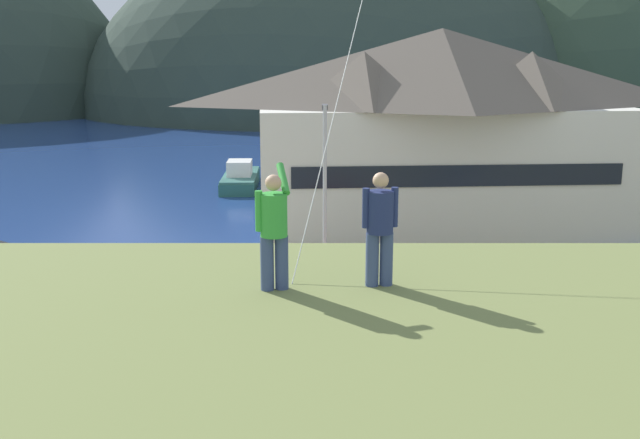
# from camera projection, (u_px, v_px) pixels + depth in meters

# --- Properties ---
(ground_plane) EXTENTS (600.00, 600.00, 0.00)m
(ground_plane) POSITION_uv_depth(u_px,v_px,m) (317.00, 413.00, 21.36)
(ground_plane) COLOR #66604C
(parking_lot_pad) EXTENTS (40.00, 20.00, 0.10)m
(parking_lot_pad) POSITION_uv_depth(u_px,v_px,m) (317.00, 344.00, 26.22)
(parking_lot_pad) COLOR gray
(parking_lot_pad) RESTS_ON ground
(bay_water) EXTENTS (360.00, 84.00, 0.03)m
(bay_water) POSITION_uv_depth(u_px,v_px,m) (317.00, 148.00, 79.87)
(bay_water) COLOR navy
(bay_water) RESTS_ON ground
(far_hill_east_peak) EXTENTS (84.34, 67.19, 59.92)m
(far_hill_east_peak) POSITION_uv_depth(u_px,v_px,m) (331.00, 112.00, 127.17)
(far_hill_east_peak) COLOR #2D3D33
(far_hill_east_peak) RESTS_ON ground
(harbor_lodge) EXTENTS (22.04, 11.84, 11.36)m
(harbor_lodge) POSITION_uv_depth(u_px,v_px,m) (437.00, 125.00, 41.86)
(harbor_lodge) COLOR beige
(harbor_lodge) RESTS_ON ground
(wharf_dock) EXTENTS (3.20, 11.54, 0.70)m
(wharf_dock) POSITION_uv_depth(u_px,v_px,m) (284.00, 188.00, 54.34)
(wharf_dock) COLOR #70604C
(wharf_dock) RESTS_ON ground
(moored_boat_wharfside) EXTENTS (2.75, 7.99, 2.16)m
(moored_boat_wharfside) POSITION_uv_depth(u_px,v_px,m) (238.00, 179.00, 56.31)
(moored_boat_wharfside) COLOR #23564C
(moored_boat_wharfside) RESTS_ON ground
(moored_boat_outer_mooring) EXTENTS (2.94, 7.40, 2.16)m
(moored_boat_outer_mooring) POSITION_uv_depth(u_px,v_px,m) (332.00, 181.00, 55.41)
(moored_boat_outer_mooring) COLOR #23564C
(moored_boat_outer_mooring) RESTS_ON ground
(parked_car_back_row_right) EXTENTS (4.26, 2.17, 1.82)m
(parked_car_back_row_right) POSITION_uv_depth(u_px,v_px,m) (367.00, 368.00, 21.85)
(parked_car_back_row_right) COLOR slate
(parked_car_back_row_right) RESTS_ON parking_lot_pad
(parked_car_front_row_red) EXTENTS (4.31, 2.28, 1.82)m
(parked_car_front_row_red) POSITION_uv_depth(u_px,v_px,m) (259.00, 314.00, 26.35)
(parked_car_front_row_red) COLOR silver
(parked_car_front_row_red) RESTS_ON parking_lot_pad
(parked_car_mid_row_center) EXTENTS (4.30, 2.26, 1.82)m
(parked_car_mid_row_center) POSITION_uv_depth(u_px,v_px,m) (384.00, 298.00, 28.00)
(parked_car_mid_row_center) COLOR red
(parked_car_mid_row_center) RESTS_ON parking_lot_pad
(parking_light_pole) EXTENTS (0.24, 0.78, 7.93)m
(parking_light_pole) POSITION_uv_depth(u_px,v_px,m) (322.00, 189.00, 30.63)
(parking_light_pole) COLOR #ADADB2
(parking_light_pole) RESTS_ON parking_lot_pad
(person_kite_flyer) EXTENTS (0.52, 0.70, 1.86)m
(person_kite_flyer) POSITION_uv_depth(u_px,v_px,m) (271.00, 227.00, 10.96)
(person_kite_flyer) COLOR #384770
(person_kite_flyer) RESTS_ON grassy_hill_foreground
(person_companion) EXTENTS (0.54, 0.40, 1.74)m
(person_companion) POSITION_uv_depth(u_px,v_px,m) (377.00, 225.00, 11.16)
(person_companion) COLOR #384770
(person_companion) RESTS_ON grassy_hill_foreground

